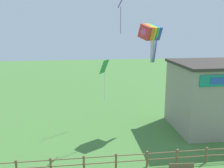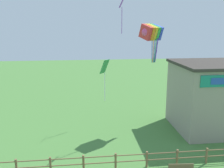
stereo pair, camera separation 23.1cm
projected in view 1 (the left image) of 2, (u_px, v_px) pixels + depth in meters
The scene contains 5 objects.
wooden_fence at pixel (116, 160), 15.93m from camera, with size 16.49×0.14×1.10m.
seaside_building at pixel (211, 96), 21.96m from camera, with size 6.60×6.08×5.96m.
kite_rainbow_parafoil at pixel (150, 32), 21.45m from camera, with size 2.47×2.27×3.35m.
kite_green_diamond at pixel (104, 71), 18.70m from camera, with size 0.82×0.92×3.20m.
kite_purple_streamer at pixel (121, 7), 23.29m from camera, with size 0.69×0.91×3.39m.
Camera 1 is at (-2.12, -7.36, 9.01)m, focal length 40.00 mm.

